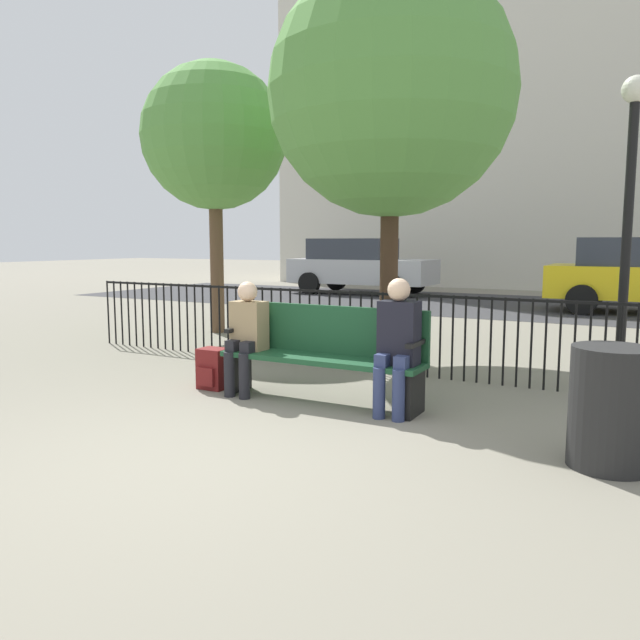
{
  "coord_description": "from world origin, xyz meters",
  "views": [
    {
      "loc": [
        2.79,
        -3.32,
        1.54
      ],
      "look_at": [
        0.0,
        1.81,
        0.8
      ],
      "focal_mm": 35.0,
      "sensor_mm": 36.0,
      "label": 1
    }
  ],
  "objects_px": {
    "seated_person_1": "(397,340)",
    "tree_0": "(391,93)",
    "seated_person_0": "(246,332)",
    "tree_1": "(214,138)",
    "park_bench": "(324,350)",
    "trash_bin": "(611,408)",
    "parked_car_1": "(360,265)",
    "backpack": "(213,369)",
    "lamp_post": "(630,180)"
  },
  "relations": [
    {
      "from": "seated_person_0",
      "to": "trash_bin",
      "type": "height_order",
      "value": "seated_person_0"
    },
    {
      "from": "seated_person_1",
      "to": "trash_bin",
      "type": "height_order",
      "value": "seated_person_1"
    },
    {
      "from": "trash_bin",
      "to": "backpack",
      "type": "bearing_deg",
      "value": 172.01
    },
    {
      "from": "backpack",
      "to": "tree_1",
      "type": "xyz_separation_m",
      "value": [
        -2.5,
        3.31,
        3.02
      ]
    },
    {
      "from": "park_bench",
      "to": "seated_person_1",
      "type": "distance_m",
      "value": 0.83
    },
    {
      "from": "seated_person_1",
      "to": "tree_1",
      "type": "distance_m",
      "value": 6.2
    },
    {
      "from": "tree_0",
      "to": "tree_1",
      "type": "xyz_separation_m",
      "value": [
        -3.42,
        0.75,
        -0.19
      ]
    },
    {
      "from": "backpack",
      "to": "trash_bin",
      "type": "distance_m",
      "value": 3.86
    },
    {
      "from": "seated_person_1",
      "to": "tree_0",
      "type": "bearing_deg",
      "value": 113.82
    },
    {
      "from": "park_bench",
      "to": "lamp_post",
      "type": "bearing_deg",
      "value": 41.43
    },
    {
      "from": "parked_car_1",
      "to": "trash_bin",
      "type": "relative_size",
      "value": 5.03
    },
    {
      "from": "parked_car_1",
      "to": "trash_bin",
      "type": "xyz_separation_m",
      "value": [
        7.53,
        -12.15,
        -0.43
      ]
    },
    {
      "from": "backpack",
      "to": "lamp_post",
      "type": "height_order",
      "value": "lamp_post"
    },
    {
      "from": "tree_1",
      "to": "trash_bin",
      "type": "bearing_deg",
      "value": -31.33
    },
    {
      "from": "park_bench",
      "to": "tree_0",
      "type": "height_order",
      "value": "tree_0"
    },
    {
      "from": "park_bench",
      "to": "tree_1",
      "type": "bearing_deg",
      "value": 139.59
    },
    {
      "from": "park_bench",
      "to": "backpack",
      "type": "relative_size",
      "value": 4.76
    },
    {
      "from": "backpack",
      "to": "parked_car_1",
      "type": "distance_m",
      "value": 12.2
    },
    {
      "from": "lamp_post",
      "to": "parked_car_1",
      "type": "height_order",
      "value": "lamp_post"
    },
    {
      "from": "seated_person_0",
      "to": "tree_0",
      "type": "relative_size",
      "value": 0.23
    },
    {
      "from": "seated_person_1",
      "to": "parked_car_1",
      "type": "height_order",
      "value": "parked_car_1"
    },
    {
      "from": "tree_0",
      "to": "tree_1",
      "type": "bearing_deg",
      "value": 167.58
    },
    {
      "from": "seated_person_1",
      "to": "seated_person_0",
      "type": "bearing_deg",
      "value": -179.83
    },
    {
      "from": "park_bench",
      "to": "trash_bin",
      "type": "relative_size",
      "value": 2.43
    },
    {
      "from": "tree_0",
      "to": "trash_bin",
      "type": "height_order",
      "value": "tree_0"
    },
    {
      "from": "park_bench",
      "to": "tree_0",
      "type": "bearing_deg",
      "value": 97.97
    },
    {
      "from": "seated_person_0",
      "to": "tree_1",
      "type": "relative_size",
      "value": 0.26
    },
    {
      "from": "park_bench",
      "to": "tree_1",
      "type": "distance_m",
      "value": 5.64
    },
    {
      "from": "tree_1",
      "to": "parked_car_1",
      "type": "xyz_separation_m",
      "value": [
        -1.21,
        8.3,
        -2.38
      ]
    },
    {
      "from": "lamp_post",
      "to": "parked_car_1",
      "type": "distance_m",
      "value": 12.0
    },
    {
      "from": "tree_1",
      "to": "trash_bin",
      "type": "distance_m",
      "value": 7.91
    },
    {
      "from": "backpack",
      "to": "lamp_post",
      "type": "bearing_deg",
      "value": 31.48
    },
    {
      "from": "seated_person_0",
      "to": "trash_bin",
      "type": "relative_size",
      "value": 1.36
    },
    {
      "from": "seated_person_1",
      "to": "trash_bin",
      "type": "relative_size",
      "value": 1.46
    },
    {
      "from": "seated_person_1",
      "to": "tree_0",
      "type": "distance_m",
      "value": 3.93
    },
    {
      "from": "tree_1",
      "to": "seated_person_0",
      "type": "bearing_deg",
      "value": -48.54
    },
    {
      "from": "park_bench",
      "to": "trash_bin",
      "type": "bearing_deg",
      "value": -14.12
    },
    {
      "from": "lamp_post",
      "to": "park_bench",
      "type": "bearing_deg",
      "value": -138.57
    },
    {
      "from": "park_bench",
      "to": "parked_car_1",
      "type": "bearing_deg",
      "value": 113.37
    },
    {
      "from": "seated_person_0",
      "to": "tree_1",
      "type": "xyz_separation_m",
      "value": [
        -2.95,
        3.34,
        2.59
      ]
    },
    {
      "from": "seated_person_1",
      "to": "tree_0",
      "type": "relative_size",
      "value": 0.24
    },
    {
      "from": "trash_bin",
      "to": "park_bench",
      "type": "bearing_deg",
      "value": 165.88
    },
    {
      "from": "seated_person_0",
      "to": "tree_0",
      "type": "bearing_deg",
      "value": 79.69
    },
    {
      "from": "park_bench",
      "to": "trash_bin",
      "type": "distance_m",
      "value": 2.64
    },
    {
      "from": "seated_person_0",
      "to": "backpack",
      "type": "relative_size",
      "value": 2.67
    },
    {
      "from": "seated_person_1",
      "to": "lamp_post",
      "type": "distance_m",
      "value": 3.21
    },
    {
      "from": "tree_1",
      "to": "seated_person_1",
      "type": "bearing_deg",
      "value": -36.18
    },
    {
      "from": "trash_bin",
      "to": "parked_car_1",
      "type": "bearing_deg",
      "value": 121.79
    },
    {
      "from": "lamp_post",
      "to": "trash_bin",
      "type": "xyz_separation_m",
      "value": [
        0.09,
        -2.82,
        -1.75
      ]
    },
    {
      "from": "park_bench",
      "to": "tree_1",
      "type": "relative_size",
      "value": 0.46
    }
  ]
}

